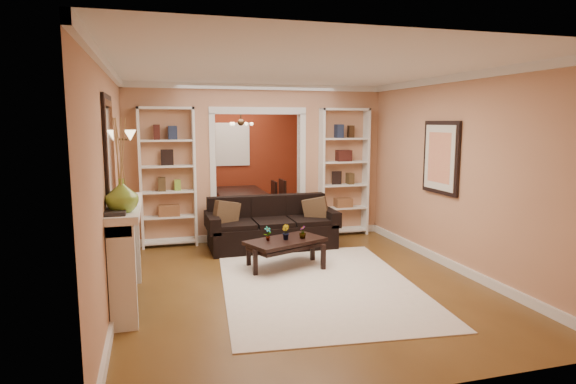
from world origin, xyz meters
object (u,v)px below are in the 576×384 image
object	(u,v)px
sofa	(272,223)
coffee_table	(285,254)
bookshelf_left	(168,178)
bookshelf_right	(343,172)
fireplace	(128,254)
dining_table	(242,206)

from	to	relation	value
sofa	coffee_table	size ratio (longest dim) A/B	1.94
sofa	bookshelf_left	size ratio (longest dim) A/B	0.92
coffee_table	bookshelf_right	bearing A→B (deg)	25.18
bookshelf_left	fireplace	xyz separation A→B (m)	(-0.54, -2.53, -0.57)
bookshelf_left	bookshelf_right	size ratio (longest dim) A/B	1.00
sofa	dining_table	bearing A→B (deg)	91.94
bookshelf_left	dining_table	distance (m)	2.44
bookshelf_right	coffee_table	bearing A→B (deg)	-132.55
fireplace	dining_table	world-z (taller)	fireplace
sofa	dining_table	size ratio (longest dim) A/B	1.18
coffee_table	bookshelf_left	world-z (taller)	bookshelf_left
bookshelf_left	fireplace	world-z (taller)	bookshelf_left
coffee_table	dining_table	world-z (taller)	dining_table
sofa	dining_table	xyz separation A→B (m)	(-0.08, 2.29, -0.10)
bookshelf_left	bookshelf_right	distance (m)	3.10
coffee_table	bookshelf_left	bearing A→B (deg)	109.65
sofa	bookshelf_left	world-z (taller)	bookshelf_left
bookshelf_left	coffee_table	bearing A→B (deg)	-48.08
bookshelf_left	dining_table	xyz separation A→B (m)	(1.54, 1.71, -0.84)
coffee_table	dining_table	bearing A→B (deg)	67.67
sofa	coffee_table	distance (m)	1.15
coffee_table	fireplace	bearing A→B (deg)	179.38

